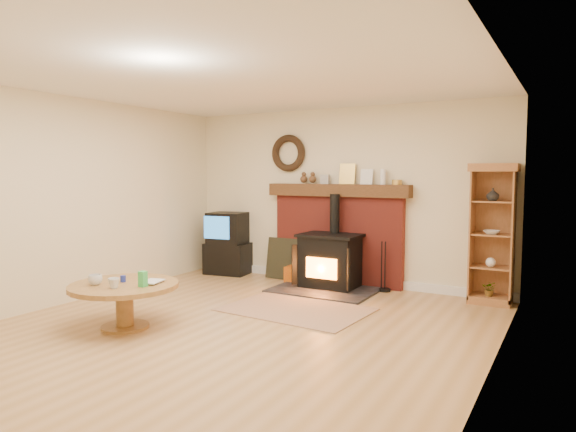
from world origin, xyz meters
The scene contains 11 objects.
ground centered at (0.00, 0.00, 0.00)m, with size 5.50×5.50×0.00m, color #A87C46.
room_shell centered at (-0.02, 0.09, 1.72)m, with size 5.02×5.52×2.61m.
chimney_breast centered at (0.00, 2.67, 0.80)m, with size 2.20×0.22×1.78m.
wood_stove centered at (0.05, 2.28, 0.38)m, with size 1.40×1.00×1.34m.
area_rug centered at (0.18, 1.04, 0.01)m, with size 1.68×1.15×0.01m, color brown.
tv_unit centered at (-1.86, 2.47, 0.48)m, with size 0.75×0.57×1.00m.
curio_cabinet centered at (2.17, 2.55, 0.88)m, with size 0.57×0.41×1.76m.
firelog_box centered at (-0.50, 2.40, 0.12)m, with size 0.39×0.24×0.24m, color orange.
leaning_painting centered at (-0.88, 2.55, 0.32)m, with size 0.53×0.03×0.64m, color black.
fire_tools centered at (0.79, 2.50, 0.11)m, with size 0.16×0.16×0.70m.
coffee_table centered at (-1.05, -0.49, 0.39)m, with size 1.13×1.13×0.64m.
Camera 1 is at (3.08, -4.27, 1.64)m, focal length 32.00 mm.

